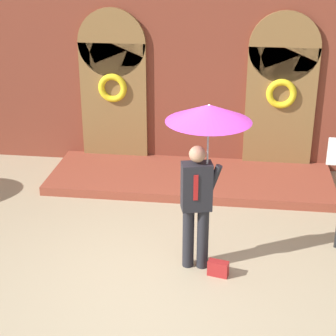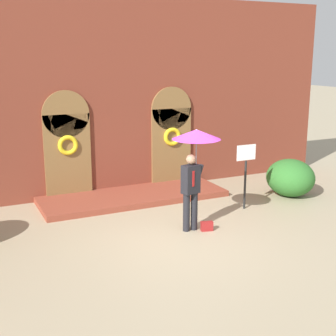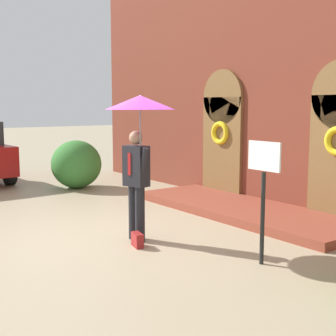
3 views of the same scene
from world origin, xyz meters
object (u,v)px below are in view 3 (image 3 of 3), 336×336
object	(u,v)px
person_with_umbrella	(139,124)
sign_post	(264,182)
handbag	(137,240)
shrub_left	(76,164)

from	to	relation	value
person_with_umbrella	sign_post	xyz separation A→B (m)	(1.94, 0.77, -0.75)
handbag	sign_post	xyz separation A→B (m)	(1.70, 0.97, 1.05)
person_with_umbrella	shrub_left	bearing A→B (deg)	165.70
sign_post	shrub_left	xyz separation A→B (m)	(-7.15, 0.56, -0.52)
person_with_umbrella	handbag	world-z (taller)	person_with_umbrella
handbag	person_with_umbrella	bearing A→B (deg)	152.63
handbag	sign_post	distance (m)	2.23
shrub_left	handbag	bearing A→B (deg)	-15.67
person_with_umbrella	shrub_left	size ratio (longest dim) A/B	1.75
person_with_umbrella	shrub_left	xyz separation A→B (m)	(-5.22, 1.33, -1.27)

